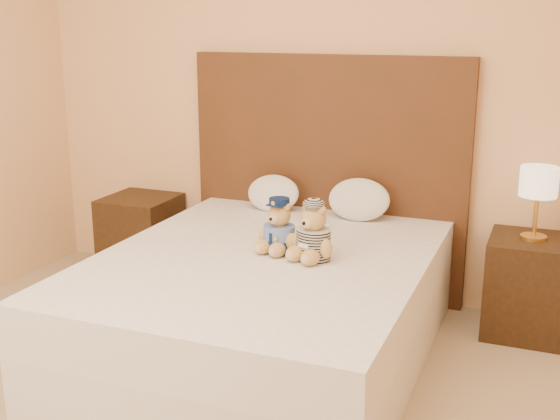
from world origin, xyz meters
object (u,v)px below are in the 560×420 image
object	(u,v)px
nightstand_left	(141,236)
pillow_left	(273,192)
teddy_police	(279,225)
bed	(264,306)
pillow_right	(359,198)
teddy_prisoner	(313,231)
lamp	(539,185)
nightstand_right	(529,286)

from	to	relation	value
nightstand_left	pillow_left	bearing A→B (deg)	1.79
teddy_police	bed	bearing A→B (deg)	-105.06
teddy_police	pillow_right	world-z (taller)	teddy_police
bed	teddy_police	xyz separation A→B (m)	(0.05, 0.09, 0.41)
teddy_police	teddy_prisoner	world-z (taller)	teddy_prisoner
lamp	teddy_police	xyz separation A→B (m)	(-1.20, -0.71, -0.16)
teddy_prisoner	pillow_left	xyz separation A→B (m)	(-0.54, 0.79, -0.03)
lamp	teddy_police	bearing A→B (deg)	-149.35
bed	nightstand_right	distance (m)	1.48
teddy_prisoner	pillow_right	world-z (taller)	teddy_prisoner
teddy_prisoner	pillow_right	bearing A→B (deg)	107.75
nightstand_right	teddy_prisoner	world-z (taller)	teddy_prisoner
lamp	pillow_right	world-z (taller)	lamp
teddy_police	pillow_right	xyz separation A→B (m)	(0.21, 0.74, -0.01)
teddy_police	pillow_right	distance (m)	0.77
nightstand_left	teddy_prisoner	xyz separation A→B (m)	(1.50, -0.76, 0.42)
lamp	pillow_left	world-z (taller)	lamp
teddy_police	pillow_right	bearing A→B (deg)	88.34
teddy_police	pillow_left	size ratio (longest dim) A/B	0.83
pillow_left	teddy_police	bearing A→B (deg)	-65.39
bed	lamp	distance (m)	1.59
nightstand_left	pillow_right	bearing A→B (deg)	1.14
teddy_prisoner	bed	bearing A→B (deg)	-151.92
pillow_left	teddy_prisoner	bearing A→B (deg)	-55.59
lamp	teddy_prisoner	bearing A→B (deg)	-142.85
nightstand_left	lamp	bearing A→B (deg)	0.00
bed	nightstand_right	bearing A→B (deg)	32.62
nightstand_right	lamp	bearing A→B (deg)	180.00
teddy_prisoner	pillow_left	bearing A→B (deg)	142.92
teddy_prisoner	teddy_police	bearing A→B (deg)	-174.56
pillow_left	pillow_right	bearing A→B (deg)	0.00
bed	pillow_right	distance (m)	0.96
nightstand_right	teddy_police	size ratio (longest dim) A/B	1.97
pillow_right	nightstand_left	bearing A→B (deg)	-178.86
nightstand_right	teddy_prisoner	bearing A→B (deg)	-142.85
lamp	teddy_police	world-z (taller)	lamp
bed	teddy_police	size ratio (longest dim) A/B	7.18
lamp	nightstand_left	bearing A→B (deg)	180.00
nightstand_left	nightstand_right	size ratio (longest dim) A/B	1.00
bed	teddy_police	distance (m)	0.43
nightstand_right	lamp	size ratio (longest dim) A/B	1.38
nightstand_right	teddy_police	bearing A→B (deg)	-149.35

